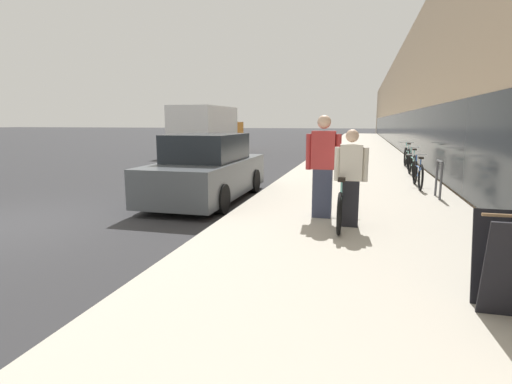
% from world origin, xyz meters
% --- Properties ---
extents(sidewalk_slab, '(4.57, 70.00, 0.13)m').
position_xyz_m(sidewalk_slab, '(6.01, 21.00, 0.06)').
color(sidewalk_slab, '#BCB5A5').
rests_on(sidewalk_slab, ground).
extents(storefront_facade, '(10.01, 70.00, 6.64)m').
position_xyz_m(storefront_facade, '(13.33, 29.00, 3.31)').
color(storefront_facade, tan).
rests_on(storefront_facade, ground).
extents(tandem_bicycle, '(0.52, 2.52, 0.83)m').
position_xyz_m(tandem_bicycle, '(5.81, 1.52, 0.49)').
color(tandem_bicycle, black).
rests_on(tandem_bicycle, sidewalk_slab).
extents(person_rider, '(0.53, 0.21, 1.57)m').
position_xyz_m(person_rider, '(5.93, 1.20, 0.92)').
color(person_rider, black).
rests_on(person_rider, sidewalk_slab).
extents(person_bystander, '(0.61, 0.24, 1.81)m').
position_xyz_m(person_bystander, '(5.44, 1.72, 1.04)').
color(person_bystander, '#33384C').
rests_on(person_bystander, sidewalk_slab).
extents(bike_rack_hoop, '(0.05, 0.60, 0.84)m').
position_xyz_m(bike_rack_hoop, '(7.80, 4.24, 0.64)').
color(bike_rack_hoop, '#4C4C51').
rests_on(bike_rack_hoop, sidewalk_slab).
extents(cruiser_bike_nearest, '(0.52, 1.75, 0.83)m').
position_xyz_m(cruiser_bike_nearest, '(7.55, 5.69, 0.48)').
color(cruiser_bike_nearest, black).
rests_on(cruiser_bike_nearest, sidewalk_slab).
extents(cruiser_bike_middle, '(0.52, 1.83, 0.90)m').
position_xyz_m(cruiser_bike_middle, '(7.66, 8.02, 0.51)').
color(cruiser_bike_middle, black).
rests_on(cruiser_bike_middle, sidewalk_slab).
extents(cruiser_bike_farthest, '(0.52, 1.78, 0.94)m').
position_xyz_m(cruiser_bike_farthest, '(7.76, 10.46, 0.52)').
color(cruiser_bike_farthest, black).
rests_on(cruiser_bike_farthest, sidewalk_slab).
extents(sandwich_board_sign, '(0.56, 0.56, 0.90)m').
position_xyz_m(sandwich_board_sign, '(7.42, -1.53, 0.58)').
color(sandwich_board_sign, black).
rests_on(sandwich_board_sign, sidewalk_slab).
extents(parked_sedan_curbside, '(1.76, 4.21, 1.54)m').
position_xyz_m(parked_sedan_curbside, '(2.63, 3.29, 0.70)').
color(parked_sedan_curbside, '#4C5156').
rests_on(parked_sedan_curbside, ground).
extents(moving_truck, '(2.45, 6.49, 2.66)m').
position_xyz_m(moving_truck, '(-2.49, 16.43, 1.35)').
color(moving_truck, orange).
rests_on(moving_truck, ground).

